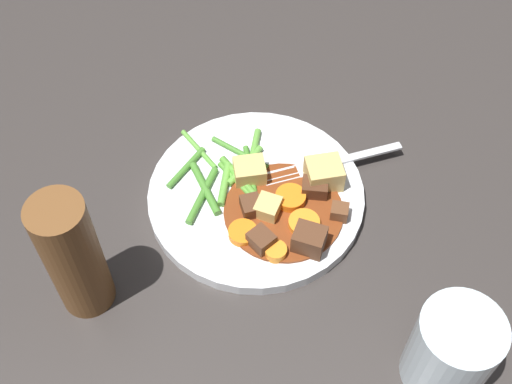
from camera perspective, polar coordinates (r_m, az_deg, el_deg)
ground_plane at (r=0.79m, az=0.00°, el=-0.65°), size 3.00×3.00×0.00m
dinner_plate at (r=0.78m, az=0.00°, el=-0.33°), size 0.25×0.25×0.02m
stew_sauce at (r=0.76m, az=2.39°, el=-1.60°), size 0.14×0.14×0.00m
carrot_slice_0 at (r=0.72m, az=1.69°, el=-5.08°), size 0.03×0.03×0.01m
carrot_slice_1 at (r=0.76m, az=2.96°, el=-0.56°), size 0.05×0.05×0.01m
carrot_slice_2 at (r=0.74m, az=-1.12°, el=-3.50°), size 0.05×0.05×0.01m
carrot_slice_3 at (r=0.74m, az=4.13°, el=-2.69°), size 0.04×0.04×0.01m
potato_chunk_0 at (r=0.77m, az=5.80°, el=1.54°), size 0.05×0.05×0.03m
potato_chunk_1 at (r=0.78m, az=-0.54°, el=1.77°), size 0.05×0.05×0.02m
potato_chunk_2 at (r=0.75m, az=1.02°, el=-1.36°), size 0.03×0.04×0.02m
meat_chunk_0 at (r=0.72m, az=4.55°, el=-4.08°), size 0.04×0.04×0.03m
meat_chunk_1 at (r=0.75m, az=-0.42°, el=-1.27°), size 0.03×0.03×0.02m
meat_chunk_2 at (r=0.72m, az=0.45°, el=-4.14°), size 0.03×0.03×0.02m
meat_chunk_3 at (r=0.75m, az=7.12°, el=-1.70°), size 0.03×0.03×0.02m
meat_chunk_4 at (r=0.77m, az=5.02°, el=0.32°), size 0.04×0.04×0.02m
green_bean_0 at (r=0.80m, az=-0.28°, el=3.16°), size 0.05×0.07×0.01m
green_bean_1 at (r=0.77m, az=-4.61°, el=-0.29°), size 0.04×0.08×0.01m
green_bean_2 at (r=0.79m, az=-0.97°, el=2.27°), size 0.02×0.07×0.01m
green_bean_3 at (r=0.77m, az=-4.36°, el=0.31°), size 0.07×0.04×0.01m
green_bean_4 at (r=0.78m, az=-2.69°, el=0.69°), size 0.04×0.05×0.01m
green_bean_5 at (r=0.81m, az=-4.75°, el=3.76°), size 0.07×0.02×0.01m
green_bean_6 at (r=0.78m, az=-1.62°, el=0.88°), size 0.07×0.02×0.01m
green_bean_7 at (r=0.81m, az=-1.38°, el=3.36°), size 0.08×0.02×0.01m
green_bean_8 at (r=0.79m, az=-5.97°, el=2.09°), size 0.02×0.07×0.01m
green_bean_9 at (r=0.78m, az=-1.41°, el=1.16°), size 0.07×0.02×0.01m
green_bean_10 at (r=0.79m, az=-0.48°, el=1.81°), size 0.06×0.05×0.01m
fork at (r=0.80m, az=6.20°, el=2.43°), size 0.10×0.16×0.00m
water_glass at (r=0.66m, az=16.31°, el=-12.86°), size 0.08×0.08×0.10m
pepper_mill at (r=0.67m, az=-15.31°, el=-5.33°), size 0.06×0.06×0.16m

